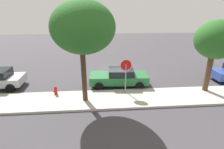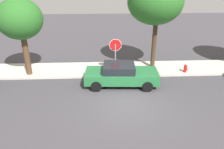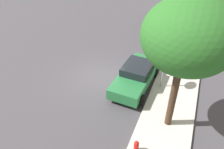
{
  "view_description": "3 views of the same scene",
  "coord_description": "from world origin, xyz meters",
  "px_view_note": "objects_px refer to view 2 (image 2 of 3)",
  "views": [
    {
      "loc": [
        1.48,
        15.18,
        5.77
      ],
      "look_at": [
        0.38,
        1.86,
        0.77
      ],
      "focal_mm": 28.0,
      "sensor_mm": 36.0,
      "label": 1
    },
    {
      "loc": [
        -1.31,
        -10.04,
        6.45
      ],
      "look_at": [
        -0.75,
        1.55,
        1.09
      ],
      "focal_mm": 35.0,
      "sensor_mm": 36.0,
      "label": 2
    },
    {
      "loc": [
        10.4,
        5.06,
        8.37
      ],
      "look_at": [
        0.38,
        0.99,
        0.76
      ],
      "focal_mm": 35.0,
      "sensor_mm": 36.0,
      "label": 3
    }
  ],
  "objects_px": {
    "parked_car_green": "(121,74)",
    "fire_hydrant": "(185,69)",
    "street_tree_mid_block": "(155,2)",
    "street_tree_far": "(20,20)",
    "stop_sign": "(115,51)"
  },
  "relations": [
    {
      "from": "parked_car_green",
      "to": "fire_hydrant",
      "type": "bearing_deg",
      "value": 17.21
    },
    {
      "from": "parked_car_green",
      "to": "street_tree_mid_block",
      "type": "xyz_separation_m",
      "value": [
        2.43,
        2.54,
        4.07
      ]
    },
    {
      "from": "parked_car_green",
      "to": "street_tree_mid_block",
      "type": "relative_size",
      "value": 0.73
    },
    {
      "from": "parked_car_green",
      "to": "street_tree_far",
      "type": "bearing_deg",
      "value": 164.41
    },
    {
      "from": "street_tree_mid_block",
      "to": "street_tree_far",
      "type": "relative_size",
      "value": 1.22
    },
    {
      "from": "stop_sign",
      "to": "parked_car_green",
      "type": "bearing_deg",
      "value": -79.98
    },
    {
      "from": "parked_car_green",
      "to": "street_tree_far",
      "type": "xyz_separation_m",
      "value": [
        -6.29,
        1.75,
        3.12
      ]
    },
    {
      "from": "stop_sign",
      "to": "fire_hydrant",
      "type": "bearing_deg",
      "value": -0.76
    },
    {
      "from": "street_tree_far",
      "to": "fire_hydrant",
      "type": "bearing_deg",
      "value": -1.6
    },
    {
      "from": "fire_hydrant",
      "to": "street_tree_mid_block",
      "type": "bearing_deg",
      "value": 154.03
    },
    {
      "from": "street_tree_mid_block",
      "to": "street_tree_far",
      "type": "xyz_separation_m",
      "value": [
        -8.71,
        -0.79,
        -0.94
      ]
    },
    {
      "from": "street_tree_mid_block",
      "to": "fire_hydrant",
      "type": "xyz_separation_m",
      "value": [
        2.25,
        -1.1,
        -4.42
      ]
    },
    {
      "from": "street_tree_mid_block",
      "to": "street_tree_far",
      "type": "bearing_deg",
      "value": -174.82
    },
    {
      "from": "street_tree_mid_block",
      "to": "fire_hydrant",
      "type": "distance_m",
      "value": 5.08
    },
    {
      "from": "stop_sign",
      "to": "fire_hydrant",
      "type": "xyz_separation_m",
      "value": [
        4.94,
        -0.07,
        -1.43
      ]
    }
  ]
}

